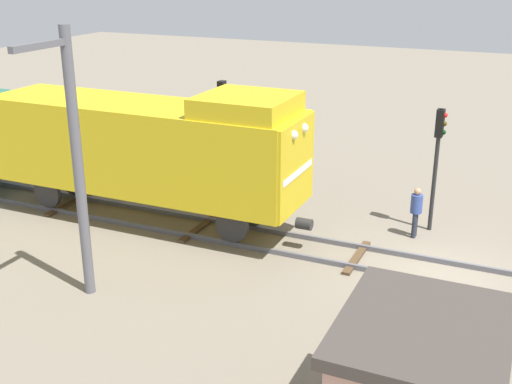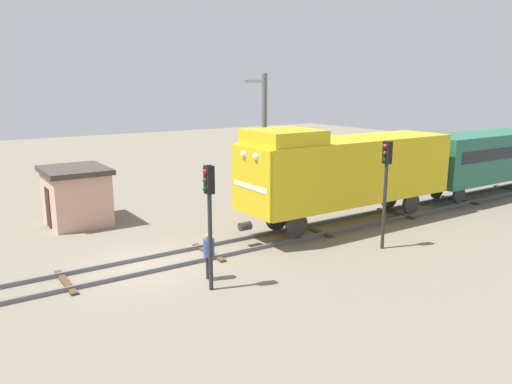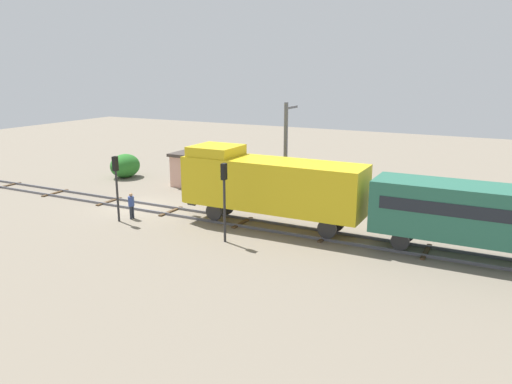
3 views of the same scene
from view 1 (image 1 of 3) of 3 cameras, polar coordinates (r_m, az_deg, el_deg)
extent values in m
plane|color=#756B5B|center=(19.54, 16.78, -7.15)|extent=(99.10, 99.10, 0.00)
cube|color=#595960|center=(18.87, 16.49, -7.87)|extent=(0.10, 66.07, 0.16)
cube|color=#595960|center=(20.15, 17.10, -6.07)|extent=(0.10, 66.07, 0.16)
cube|color=#4C3823|center=(19.94, 8.94, -5.77)|extent=(2.40, 0.24, 0.09)
cube|color=#4C3823|center=(21.83, -5.11, -3.24)|extent=(2.40, 0.24, 0.09)
cube|color=#4C3823|center=(24.82, -16.31, -1.07)|extent=(2.40, 0.24, 0.09)
cube|color=gold|center=(21.99, -10.08, 4.07)|extent=(2.90, 11.00, 2.90)
cube|color=gold|center=(19.68, -0.82, 7.76)|extent=(2.75, 2.80, 0.60)
cube|color=gold|center=(19.52, 3.61, 2.30)|extent=(2.84, 0.10, 2.84)
cube|color=white|center=(19.57, 3.71, 1.73)|extent=(2.46, 0.06, 0.20)
sphere|color=white|center=(18.79, 3.34, 5.10)|extent=(0.28, 0.28, 0.28)
sphere|color=white|center=(19.61, 4.29, 5.71)|extent=(0.28, 0.28, 0.28)
cylinder|color=#262628|center=(20.07, 4.30, -2.84)|extent=(0.36, 0.50, 0.36)
cylinder|color=#262628|center=(20.29, -2.13, -3.00)|extent=(0.18, 1.10, 1.10)
cylinder|color=#262628|center=(21.49, -0.44, -1.63)|extent=(0.18, 1.10, 1.10)
cylinder|color=#262628|center=(24.27, -18.03, -0.06)|extent=(0.18, 1.10, 1.10)
cylinder|color=#262628|center=(25.28, -15.89, 0.96)|extent=(0.18, 1.10, 1.10)
cylinder|color=#262628|center=(21.84, 15.63, 1.78)|extent=(0.14, 0.14, 4.15)
cube|color=black|center=(21.41, 16.03, 5.91)|extent=(0.32, 0.24, 0.90)
sphere|color=red|center=(21.33, 16.48, 6.56)|extent=(0.16, 0.16, 0.16)
sphere|color=#3C3306|center=(21.39, 16.40, 5.83)|extent=(0.16, 0.16, 0.16)
sphere|color=black|center=(21.46, 16.33, 5.11)|extent=(0.16, 0.16, 0.16)
cylinder|color=#262628|center=(24.29, -2.98, 4.68)|extent=(0.14, 0.14, 4.44)
cube|color=black|center=(23.88, -3.06, 8.77)|extent=(0.32, 0.24, 0.90)
sphere|color=red|center=(23.77, -2.76, 9.39)|extent=(0.16, 0.16, 0.16)
sphere|color=#3C3306|center=(23.82, -2.75, 8.73)|extent=(0.16, 0.16, 0.16)
sphere|color=black|center=(23.88, -2.74, 8.07)|extent=(0.16, 0.16, 0.16)
cylinder|color=#262B38|center=(21.62, 13.88, -2.93)|extent=(0.15, 0.15, 0.85)
cylinder|color=#262B38|center=(21.80, 13.98, -2.74)|extent=(0.15, 0.15, 0.85)
cylinder|color=#33478C|center=(21.44, 14.09, -1.02)|extent=(0.38, 0.38, 0.62)
sphere|color=tan|center=(21.30, 14.18, 0.05)|extent=(0.23, 0.23, 0.23)
cylinder|color=#595960|center=(17.09, -15.52, 2.08)|extent=(0.28, 0.28, 7.18)
cube|color=#595960|center=(15.76, -18.70, 12.23)|extent=(1.80, 0.16, 0.16)
cube|color=#3F3833|center=(11.70, 14.70, -11.72)|extent=(3.50, 2.90, 0.24)
camera|label=2|loc=(34.63, 32.60, 13.75)|focal=35.00mm
camera|label=3|loc=(49.76, -5.57, 20.85)|focal=35.00mm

